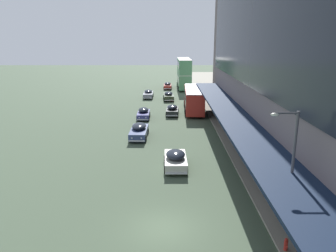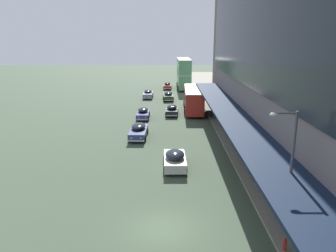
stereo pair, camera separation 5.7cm
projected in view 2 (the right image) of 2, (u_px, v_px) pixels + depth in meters
ground at (164, 228)px, 19.14m from camera, size 240.00×240.00×0.00m
transit_bus_kerbside_front at (194, 98)px, 49.52m from camera, size 3.07×11.20×3.45m
transit_bus_kerbside_rear at (185, 73)px, 71.07m from camera, size 2.94×10.47×6.51m
sedan_lead_near at (173, 110)px, 47.26m from camera, size 1.94×4.39×1.50m
sedan_oncoming_front at (139, 131)px, 36.53m from camera, size 1.99×5.00×1.55m
sedan_trailing_near at (149, 94)px, 60.95m from camera, size 1.83×4.73×1.46m
sedan_second_mid at (168, 86)px, 71.76m from camera, size 1.78×4.77×1.43m
sedan_oncoming_rear at (144, 113)px, 45.17m from camera, size 1.78×4.28×1.49m
sedan_far_back at (169, 96)px, 58.72m from camera, size 1.96×4.87×1.52m
sedan_second_near at (175, 159)px, 27.90m from camera, size 2.01×4.32×1.59m
pedestrian_at_kerb at (247, 153)px, 28.19m from camera, size 0.47×0.46×1.86m
street_lamp at (289, 164)px, 17.60m from camera, size 1.50×0.28×6.98m
fire_hydrant at (286, 244)px, 16.85m from camera, size 0.20×0.40×0.70m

